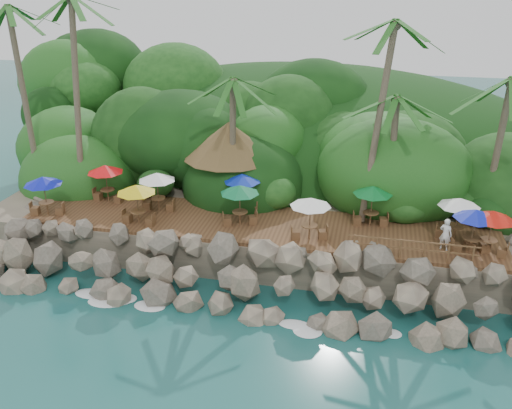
# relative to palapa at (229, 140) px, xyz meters

# --- Properties ---
(ground) EXTENTS (140.00, 140.00, 0.00)m
(ground) POSITION_rel_palapa_xyz_m (2.49, -9.74, -5.79)
(ground) COLOR #19514F
(ground) RESTS_ON ground
(land_base) EXTENTS (32.00, 25.20, 2.10)m
(land_base) POSITION_rel_palapa_xyz_m (2.49, 6.26, -4.74)
(land_base) COLOR gray
(land_base) RESTS_ON ground
(jungle_hill) EXTENTS (44.80, 28.00, 15.40)m
(jungle_hill) POSITION_rel_palapa_xyz_m (2.49, 13.76, -5.79)
(jungle_hill) COLOR #143811
(jungle_hill) RESTS_ON ground
(seawall) EXTENTS (29.00, 4.00, 2.30)m
(seawall) POSITION_rel_palapa_xyz_m (2.49, -7.74, -4.64)
(seawall) COLOR gray
(seawall) RESTS_ON ground
(terrace) EXTENTS (26.00, 5.00, 0.20)m
(terrace) POSITION_rel_palapa_xyz_m (2.49, -3.74, -3.59)
(terrace) COLOR brown
(terrace) RESTS_ON land_base
(jungle_foliage) EXTENTS (44.00, 16.00, 12.00)m
(jungle_foliage) POSITION_rel_palapa_xyz_m (2.49, 5.26, -5.79)
(jungle_foliage) COLOR #143811
(jungle_foliage) RESTS_ON ground
(foam_line) EXTENTS (25.20, 0.80, 0.06)m
(foam_line) POSITION_rel_palapa_xyz_m (2.49, -9.44, -5.76)
(foam_line) COLOR white
(foam_line) RESTS_ON ground
(palms) EXTENTS (33.46, 6.84, 12.71)m
(palms) POSITION_rel_palapa_xyz_m (1.97, -1.13, 5.62)
(palms) COLOR brown
(palms) RESTS_ON ground
(palapa) EXTENTS (5.50, 5.50, 4.60)m
(palapa) POSITION_rel_palapa_xyz_m (0.00, 0.00, 0.00)
(palapa) COLOR brown
(palapa) RESTS_ON ground
(dining_clusters) EXTENTS (25.72, 5.01, 2.30)m
(dining_clusters) POSITION_rel_palapa_xyz_m (3.16, -3.96, -1.59)
(dining_clusters) COLOR brown
(dining_clusters) RESTS_ON terrace
(railing) EXTENTS (6.10, 0.10, 1.00)m
(railing) POSITION_rel_palapa_xyz_m (10.68, -6.09, -2.89)
(railing) COLOR brown
(railing) RESTS_ON terrace
(waiter) EXTENTS (0.72, 0.62, 1.68)m
(waiter) POSITION_rel_palapa_xyz_m (12.28, -4.74, -2.65)
(waiter) COLOR white
(waiter) RESTS_ON terrace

